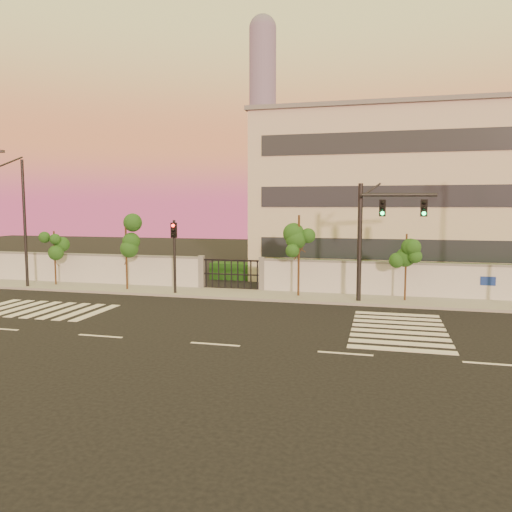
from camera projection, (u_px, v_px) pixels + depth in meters
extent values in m
plane|color=black|center=(215.00, 344.00, 19.39)|extent=(120.00, 120.00, 0.00)
cube|color=gray|center=(273.00, 296.00, 29.51)|extent=(60.00, 3.00, 0.15)
cube|color=silver|center=(35.00, 268.00, 35.13)|extent=(25.00, 0.30, 2.00)
cube|color=slate|center=(34.00, 253.00, 35.03)|extent=(25.00, 0.36, 0.12)
cube|color=slate|center=(202.00, 273.00, 32.07)|extent=(0.35, 0.35, 2.20)
cube|color=slate|center=(262.00, 275.00, 31.10)|extent=(0.35, 0.35, 2.20)
cube|color=#14330F|center=(427.00, 278.00, 31.09)|extent=(20.00, 2.00, 1.80)
cube|color=#14330F|center=(75.00, 269.00, 37.21)|extent=(12.00, 1.80, 1.40)
cube|color=#14330F|center=(251.00, 271.00, 36.46)|extent=(6.00, 1.50, 1.20)
cube|color=beige|center=(421.00, 198.00, 37.82)|extent=(24.00, 12.00, 12.00)
cube|color=#262D38|center=(426.00, 250.00, 32.36)|extent=(22.00, 0.08, 1.40)
cube|color=#262D38|center=(428.00, 196.00, 32.01)|extent=(22.00, 0.08, 1.40)
cube|color=#262D38|center=(430.00, 141.00, 31.66)|extent=(22.00, 0.08, 1.40)
cube|color=slate|center=(424.00, 115.00, 37.21)|extent=(24.40, 12.40, 0.30)
cylinder|color=slate|center=(263.00, 123.00, 299.85)|extent=(16.00, 16.00, 110.00)
sphere|color=slate|center=(263.00, 28.00, 294.36)|extent=(16.00, 16.00, 16.00)
cube|color=silver|center=(5.00, 307.00, 26.44)|extent=(0.50, 4.00, 0.02)
cube|color=silver|center=(20.00, 308.00, 26.22)|extent=(0.50, 4.00, 0.02)
cube|color=silver|center=(35.00, 309.00, 26.00)|extent=(0.50, 4.00, 0.02)
cube|color=silver|center=(49.00, 310.00, 25.78)|extent=(0.50, 4.00, 0.02)
cube|color=silver|center=(65.00, 311.00, 25.56)|extent=(0.50, 4.00, 0.02)
cube|color=silver|center=(80.00, 312.00, 25.34)|extent=(0.50, 4.00, 0.02)
cube|color=silver|center=(96.00, 313.00, 25.12)|extent=(0.50, 4.00, 0.02)
cube|color=silver|center=(401.00, 350.00, 18.65)|extent=(4.00, 0.50, 0.02)
cube|color=silver|center=(400.00, 343.00, 19.51)|extent=(4.00, 0.50, 0.02)
cube|color=silver|center=(400.00, 337.00, 20.38)|extent=(4.00, 0.50, 0.02)
cube|color=silver|center=(399.00, 332.00, 21.25)|extent=(4.00, 0.50, 0.02)
cube|color=silver|center=(398.00, 327.00, 22.12)|extent=(4.00, 0.50, 0.02)
cube|color=silver|center=(398.00, 323.00, 22.99)|extent=(4.00, 0.50, 0.02)
cube|color=silver|center=(397.00, 318.00, 23.86)|extent=(4.00, 0.50, 0.02)
cube|color=silver|center=(397.00, 314.00, 24.72)|extent=(4.00, 0.50, 0.02)
cube|color=silver|center=(100.00, 336.00, 20.61)|extent=(2.00, 0.15, 0.01)
cube|color=silver|center=(215.00, 344.00, 19.39)|extent=(2.00, 0.15, 0.01)
cube|color=silver|center=(345.00, 353.00, 18.17)|extent=(2.00, 0.15, 0.01)
cube|color=silver|center=(494.00, 364.00, 16.95)|extent=(2.00, 0.15, 0.01)
cylinder|color=#382314|center=(55.00, 259.00, 33.11)|extent=(0.11, 0.11, 3.71)
sphere|color=#164E1A|center=(54.00, 242.00, 33.00)|extent=(1.04, 1.04, 1.04)
sphere|color=#164E1A|center=(61.00, 251.00, 33.16)|extent=(0.79, 0.79, 0.79)
sphere|color=#164E1A|center=(49.00, 248.00, 32.97)|extent=(0.76, 0.76, 0.76)
cylinder|color=#382314|center=(126.00, 255.00, 31.22)|extent=(0.12, 0.12, 4.59)
sphere|color=#164E1A|center=(126.00, 233.00, 31.08)|extent=(1.10, 1.10, 1.10)
sphere|color=#164E1A|center=(133.00, 244.00, 31.26)|extent=(0.84, 0.84, 0.84)
sphere|color=#164E1A|center=(120.00, 241.00, 31.05)|extent=(0.80, 0.80, 0.80)
cylinder|color=#382314|center=(299.00, 257.00, 28.94)|extent=(0.13, 0.13, 4.84)
sphere|color=#164E1A|center=(299.00, 232.00, 28.80)|extent=(1.17, 1.17, 1.17)
sphere|color=#164E1A|center=(306.00, 244.00, 28.98)|extent=(0.89, 0.89, 0.89)
sphere|color=#164E1A|center=(293.00, 240.00, 28.77)|extent=(0.85, 0.85, 0.85)
cylinder|color=#382314|center=(406.00, 269.00, 27.54)|extent=(0.11, 0.11, 3.84)
sphere|color=#164E1A|center=(406.00, 248.00, 27.43)|extent=(1.01, 1.01, 1.01)
sphere|color=#164E1A|center=(412.00, 258.00, 27.59)|extent=(0.77, 0.77, 0.77)
sphere|color=#164E1A|center=(401.00, 255.00, 27.40)|extent=(0.74, 0.74, 0.74)
cylinder|color=black|center=(360.00, 244.00, 27.31)|extent=(0.25, 0.25, 6.59)
cylinder|color=black|center=(399.00, 195.00, 26.56)|extent=(3.95, 1.17, 0.17)
cube|color=black|center=(382.00, 208.00, 26.78)|extent=(0.37, 0.19, 0.96)
sphere|color=#0CF259|center=(382.00, 214.00, 26.71)|extent=(0.21, 0.21, 0.21)
cube|color=black|center=(424.00, 208.00, 26.27)|extent=(0.37, 0.19, 0.96)
sphere|color=#0CF259|center=(424.00, 214.00, 26.19)|extent=(0.21, 0.21, 0.21)
cylinder|color=black|center=(175.00, 258.00, 29.89)|extent=(0.16, 0.16, 4.53)
cube|color=black|center=(174.00, 230.00, 29.67)|extent=(0.35, 0.18, 0.91)
sphere|color=red|center=(173.00, 226.00, 29.54)|extent=(0.20, 0.20, 0.20)
cylinder|color=black|center=(25.00, 225.00, 32.18)|extent=(0.19, 0.19, 8.32)
cylinder|color=black|center=(11.00, 162.00, 30.88)|extent=(0.10, 1.99, 0.81)
cube|color=#3F3F44|center=(0.00, 151.00, 29.92)|extent=(0.52, 0.26, 0.16)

